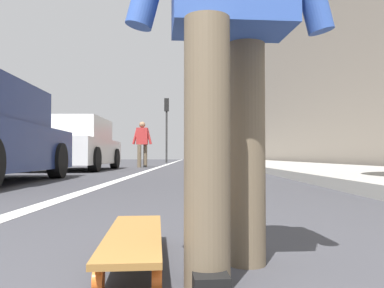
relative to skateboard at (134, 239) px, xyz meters
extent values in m
plane|color=#38383D|center=(9.07, -0.15, -0.09)|extent=(80.00, 80.00, 0.00)
cube|color=silver|center=(19.07, 1.00, -0.09)|extent=(52.00, 0.16, 0.01)
cube|color=#9E9B93|center=(17.07, -3.51, -0.02)|extent=(52.00, 3.20, 0.14)
cube|color=gray|center=(21.07, -5.98, 6.23)|extent=(40.00, 1.20, 12.65)
cylinder|color=orange|center=(0.29, 0.11, -0.06)|extent=(0.07, 0.04, 0.07)
cylinder|color=orange|center=(0.31, -0.06, -0.06)|extent=(0.07, 0.04, 0.07)
cylinder|color=orange|center=(-0.31, 0.06, -0.06)|extent=(0.07, 0.04, 0.07)
cylinder|color=orange|center=(-0.29, -0.11, -0.06)|extent=(0.07, 0.04, 0.07)
cube|color=silver|center=(0.30, 0.03, -0.01)|extent=(0.07, 0.12, 0.02)
cube|color=silver|center=(-0.30, -0.03, -0.01)|extent=(0.07, 0.12, 0.02)
cube|color=olive|center=(0.00, 0.00, 0.01)|extent=(0.85, 0.27, 0.02)
cylinder|color=brown|center=(-0.28, -0.26, 0.32)|extent=(0.14, 0.14, 0.82)
cylinder|color=brown|center=(0.00, -0.42, 0.32)|extent=(0.14, 0.14, 0.82)
cube|color=black|center=(-0.28, -0.26, -0.06)|extent=(0.27, 0.12, 0.07)
cube|color=#4C606B|center=(5.32, 3.08, 1.08)|extent=(0.11, 1.60, 0.51)
cylinder|color=black|center=(5.66, 2.23, 0.22)|extent=(0.65, 0.25, 0.64)
cube|color=silver|center=(9.85, 3.14, 0.44)|extent=(4.33, 1.82, 0.70)
cube|color=silver|center=(9.70, 3.13, 1.09)|extent=(2.39, 1.67, 0.60)
cube|color=#4C606B|center=(10.89, 3.14, 1.09)|extent=(0.05, 1.58, 0.51)
cylinder|color=black|center=(11.19, 4.00, 0.23)|extent=(0.64, 0.22, 0.64)
cylinder|color=black|center=(11.19, 2.29, 0.23)|extent=(0.64, 0.22, 0.64)
cylinder|color=black|center=(8.51, 3.98, 0.23)|extent=(0.64, 0.22, 0.64)
cylinder|color=black|center=(8.51, 2.27, 0.23)|extent=(0.64, 0.22, 0.64)
cylinder|color=#2D2D2D|center=(22.93, 1.40, 1.51)|extent=(0.12, 0.12, 3.20)
cube|color=black|center=(22.93, 1.40, 3.51)|extent=(0.24, 0.28, 0.80)
sphere|color=red|center=(23.06, 1.40, 3.77)|extent=(0.16, 0.16, 0.16)
sphere|color=#392907|center=(23.06, 1.40, 3.51)|extent=(0.16, 0.16, 0.16)
sphere|color=black|center=(23.06, 1.40, 3.25)|extent=(0.16, 0.16, 0.16)
cylinder|color=brown|center=(12.80, 1.50, 0.32)|extent=(0.14, 0.14, 0.82)
cylinder|color=brown|center=(12.54, 1.68, 0.32)|extent=(0.14, 0.14, 0.82)
cube|color=black|center=(12.80, 1.50, -0.06)|extent=(0.26, 0.10, 0.07)
cube|color=#B22D2D|center=(12.68, 1.60, 1.03)|extent=(0.24, 0.40, 0.60)
cylinder|color=#B22D2D|center=(12.68, 1.36, 1.03)|extent=(0.09, 0.24, 0.61)
cylinder|color=#B22D2D|center=(12.68, 1.84, 1.03)|extent=(0.09, 0.24, 0.61)
sphere|color=#936B4C|center=(12.68, 1.60, 1.44)|extent=(0.22, 0.22, 0.22)
camera|label=1|loc=(-1.47, -0.22, 0.31)|focal=36.81mm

